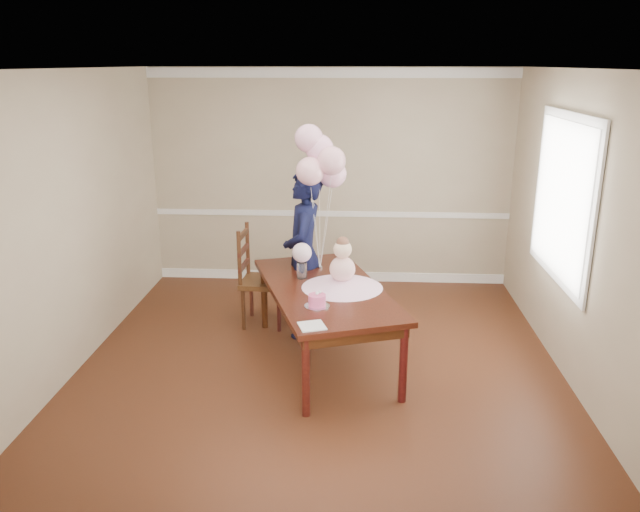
{
  "coord_description": "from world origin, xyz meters",
  "views": [
    {
      "loc": [
        0.32,
        -5.26,
        2.75
      ],
      "look_at": [
        0.0,
        0.19,
        1.05
      ],
      "focal_mm": 35.0,
      "sensor_mm": 36.0,
      "label": 1
    }
  ],
  "objects_px": {
    "birthday_cake": "(317,300)",
    "dining_chair_seat": "(264,282)",
    "dining_table_top": "(325,289)",
    "woman": "(304,254)"
  },
  "relations": [
    {
      "from": "birthday_cake",
      "to": "dining_chair_seat",
      "type": "xyz_separation_m",
      "value": [
        -0.66,
        1.33,
        -0.32
      ]
    },
    {
      "from": "dining_chair_seat",
      "to": "birthday_cake",
      "type": "bearing_deg",
      "value": -60.42
    },
    {
      "from": "dining_table_top",
      "to": "dining_chair_seat",
      "type": "distance_m",
      "value": 1.13
    },
    {
      "from": "woman",
      "to": "dining_table_top",
      "type": "bearing_deg",
      "value": 22.13
    },
    {
      "from": "dining_table_top",
      "to": "dining_chair_seat",
      "type": "xyz_separation_m",
      "value": [
        -0.71,
        0.85,
        -0.24
      ]
    },
    {
      "from": "dining_table_top",
      "to": "birthday_cake",
      "type": "relative_size",
      "value": 13.33
    },
    {
      "from": "birthday_cake",
      "to": "dining_chair_seat",
      "type": "distance_m",
      "value": 1.52
    },
    {
      "from": "birthday_cake",
      "to": "woman",
      "type": "bearing_deg",
      "value": 100.59
    },
    {
      "from": "dining_table_top",
      "to": "woman",
      "type": "bearing_deg",
      "value": 93.36
    },
    {
      "from": "birthday_cake",
      "to": "woman",
      "type": "xyz_separation_m",
      "value": [
        -0.21,
        1.11,
        0.06
      ]
    }
  ]
}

